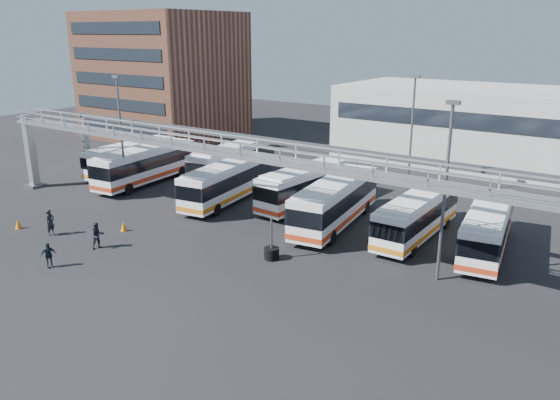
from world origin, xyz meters
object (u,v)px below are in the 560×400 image
Objects in this scene: bus_4 at (309,184)px; pedestrian_a at (50,222)px; bus_5 at (336,201)px; tire_stack at (272,252)px; bus_3 at (227,181)px; bus_1 at (145,164)px; bus_2 at (233,160)px; pedestrian_b at (98,236)px; cone_left at (18,224)px; bus_7 at (488,227)px; pedestrian_d at (48,255)px; light_pole_mid at (446,184)px; light_pole_back at (412,130)px; light_pole_left at (121,130)px; cone_right at (124,226)px; bus_0 at (132,157)px; bus_6 at (417,215)px.

bus_4 is 19.56m from pedestrian_a.
tire_stack is at bearing -99.61° from bus_5.
bus_1 is at bearing 171.46° from bus_3.
bus_5 reaches higher than bus_4.
pedestrian_b is (3.89, -18.53, -0.97)m from bus_2.
cone_left is 19.18m from tire_stack.
pedestrian_a is (-15.25, -13.11, -0.97)m from bus_5.
bus_3 is 1.06× the size of bus_7.
bus_7 is 6.60× the size of pedestrian_d.
tire_stack is at bearing -162.38° from light_pole_mid.
light_pole_back reaches higher than bus_1.
light_pole_left reaches higher than cone_right.
light_pole_left is 8.42m from bus_0.
light_pole_mid reaches higher than bus_0.
bus_0 is 14.72× the size of cone_right.
bus_1 is 12.88m from cone_right.
bus_7 is (30.59, 1.16, -0.19)m from bus_1.
bus_4 is 15.21× the size of cone_left.
bus_4 is at bearing 58.94° from cone_right.
bus_3 reaches higher than pedestrian_a.
light_pole_back is 27.04m from bus_0.
light_pole_left is at bearing 177.95° from light_pole_mid.
bus_2 is (5.73, 5.77, -0.04)m from bus_1.
bus_4 reaches higher than bus_6.
bus_3 is 6.21× the size of pedestrian_b.
light_pole_mid is at bearing 13.39° from cone_right.
bus_3 is 6.99× the size of pedestrian_d.
bus_0 reaches higher than pedestrian_b.
bus_0 is at bearing 169.40° from light_pole_mid.
light_pole_back reaches higher than pedestrian_d.
light_pole_back is 31.57m from cone_left.
bus_2 is at bearing -15.46° from pedestrian_a.
light_pole_left is 11.41m from cone_left.
bus_3 is at bearing -176.54° from bus_6.
bus_4 is at bearing 1.56° from pedestrian_d.
bus_2 is 1.02× the size of bus_3.
light_pole_back reaches higher than tire_stack.
tire_stack is (9.98, -7.59, -1.36)m from bus_3.
bus_2 is 1.11× the size of bus_6.
light_pole_back reaches higher than bus_3.
cone_left is (-3.14, -0.61, -0.58)m from pedestrian_a.
bus_0 is 1.04× the size of bus_6.
bus_2 is 0.97× the size of bus_5.
bus_6 is (-3.51, 5.59, -4.03)m from light_pole_mid.
bus_2 is (4.26, 9.40, -3.86)m from light_pole_left.
bus_0 is 1.00× the size of bus_7.
cone_left is at bearing -148.61° from cone_right.
bus_5 is at bearing -6.93° from bus_0.
bus_5 reaches higher than pedestrian_b.
bus_6 is 28.34m from cone_left.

